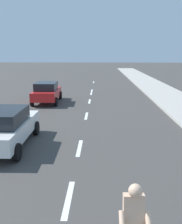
% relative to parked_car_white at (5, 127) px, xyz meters
% --- Properties ---
extents(ground_plane, '(160.00, 160.00, 0.00)m').
position_rel_parked_car_white_xyz_m(ground_plane, '(3.03, 8.79, -0.84)').
color(ground_plane, '#423F3D').
extents(sidewalk_strip, '(3.60, 80.00, 0.14)m').
position_rel_parked_car_white_xyz_m(sidewalk_strip, '(9.83, 10.79, -0.77)').
color(sidewalk_strip, '#B2ADA3').
rests_on(sidewalk_strip, ground).
extents(lane_stripe_2, '(0.16, 1.80, 0.01)m').
position_rel_parked_car_white_xyz_m(lane_stripe_2, '(3.03, -3.72, -0.84)').
color(lane_stripe_2, white).
rests_on(lane_stripe_2, ground).
extents(lane_stripe_3, '(0.16, 1.80, 0.01)m').
position_rel_parked_car_white_xyz_m(lane_stripe_3, '(3.03, -0.10, -0.84)').
color(lane_stripe_3, white).
rests_on(lane_stripe_3, ground).
extents(lane_stripe_4, '(0.16, 1.80, 0.01)m').
position_rel_parked_car_white_xyz_m(lane_stripe_4, '(3.03, 5.17, -0.84)').
color(lane_stripe_4, white).
rests_on(lane_stripe_4, ground).
extents(lane_stripe_5, '(0.16, 1.80, 0.01)m').
position_rel_parked_car_white_xyz_m(lane_stripe_5, '(3.03, 9.85, -0.84)').
color(lane_stripe_5, white).
rests_on(lane_stripe_5, ground).
extents(lane_stripe_6, '(0.16, 1.80, 0.01)m').
position_rel_parked_car_white_xyz_m(lane_stripe_6, '(3.03, 13.80, -0.84)').
color(lane_stripe_6, white).
rests_on(lane_stripe_6, ground).
extents(lane_stripe_7, '(0.16, 1.80, 0.01)m').
position_rel_parked_car_white_xyz_m(lane_stripe_7, '(3.03, 15.44, -0.84)').
color(lane_stripe_7, white).
rests_on(lane_stripe_7, ground).
extents(lane_stripe_8, '(0.16, 1.80, 0.01)m').
position_rel_parked_car_white_xyz_m(lane_stripe_8, '(3.03, 22.93, -0.84)').
color(lane_stripe_8, white).
rests_on(lane_stripe_8, ground).
extents(parked_car_white, '(2.02, 4.30, 1.57)m').
position_rel_parked_car_white_xyz_m(parked_car_white, '(0.00, 0.00, 0.00)').
color(parked_car_white, white).
rests_on(parked_car_white, ground).
extents(parked_car_red, '(2.01, 4.14, 1.57)m').
position_rel_parked_car_white_xyz_m(parked_car_red, '(-0.22, 9.27, -0.00)').
color(parked_car_red, red).
rests_on(parked_car_red, ground).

